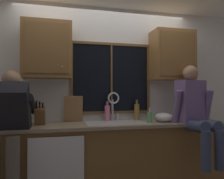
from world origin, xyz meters
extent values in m
cube|color=silver|center=(0.00, 0.06, 1.27)|extent=(5.48, 0.12, 2.55)
cube|color=black|center=(0.09, -0.01, 1.52)|extent=(1.10, 0.02, 0.95)
cube|color=brown|center=(0.09, -0.02, 2.02)|extent=(1.17, 0.02, 0.04)
cube|color=brown|center=(0.09, -0.02, 1.03)|extent=(1.17, 0.02, 0.04)
cube|color=brown|center=(-0.48, -0.02, 1.52)|extent=(0.04, 0.02, 0.95)
cube|color=brown|center=(0.65, -0.02, 1.52)|extent=(0.03, 0.02, 0.95)
cube|color=brown|center=(0.09, -0.02, 1.52)|extent=(0.02, 0.02, 0.95)
cube|color=brown|center=(0.00, -0.29, 0.44)|extent=(3.08, 0.58, 0.88)
cube|color=gray|center=(0.00, -0.31, 0.90)|extent=(3.14, 0.62, 0.04)
cube|color=white|center=(-0.67, -0.61, 0.46)|extent=(0.60, 0.02, 0.74)
cube|color=olive|center=(-0.80, -0.17, 1.86)|extent=(0.61, 0.33, 0.72)
cube|color=brown|center=(-0.80, -0.34, 1.86)|extent=(0.53, 0.01, 0.62)
sphere|color=#B2B2B7|center=(-0.62, -0.34, 1.63)|extent=(0.02, 0.02, 0.02)
cube|color=olive|center=(0.97, -0.17, 1.86)|extent=(0.61, 0.33, 0.72)
cube|color=brown|center=(0.97, -0.34, 1.86)|extent=(0.53, 0.01, 0.62)
sphere|color=#B2B2B7|center=(1.15, -0.34, 1.63)|extent=(0.02, 0.02, 0.02)
cube|color=#B7B7BC|center=(0.09, -0.30, 0.91)|extent=(0.80, 0.46, 0.02)
cube|color=#9C9CA0|center=(-0.11, -0.30, 0.81)|extent=(0.36, 0.42, 0.20)
cube|color=#9C9CA0|center=(0.29, -0.30, 0.81)|extent=(0.36, 0.42, 0.20)
cube|color=#B7B7BC|center=(0.09, -0.30, 0.81)|extent=(0.04, 0.42, 0.20)
cylinder|color=silver|center=(0.09, -0.08, 1.07)|extent=(0.03, 0.03, 0.30)
torus|color=silver|center=(0.09, -0.14, 1.24)|extent=(0.16, 0.02, 0.16)
cylinder|color=silver|center=(0.17, -0.08, 0.97)|extent=(0.03, 0.03, 0.09)
cube|color=black|center=(-1.18, -0.61, 1.13)|extent=(0.44, 0.49, 0.61)
sphere|color=#A57A5B|center=(-1.18, -0.40, 1.46)|extent=(0.21, 0.21, 0.21)
cylinder|color=black|center=(-0.96, -0.43, 1.18)|extent=(0.09, 0.52, 0.26)
cylinder|color=#384260|center=(0.98, -0.69, 0.90)|extent=(0.14, 0.43, 0.16)
cylinder|color=#384260|center=(1.16, -0.69, 0.90)|extent=(0.14, 0.43, 0.16)
cylinder|color=#384260|center=(0.98, -0.91, 0.65)|extent=(0.11, 0.11, 0.46)
cylinder|color=#384260|center=(1.16, -0.91, 0.65)|extent=(0.11, 0.11, 0.46)
cube|color=slate|center=(1.07, -0.47, 1.20)|extent=(0.44, 0.30, 0.56)
sphere|color=#A57A5B|center=(1.07, -0.47, 1.58)|extent=(0.20, 0.20, 0.20)
cylinder|color=slate|center=(0.84, -0.52, 1.12)|extent=(0.08, 0.20, 0.47)
cylinder|color=slate|center=(1.30, -0.52, 1.12)|extent=(0.08, 0.20, 0.47)
cube|color=brown|center=(-0.87, -0.29, 1.02)|extent=(0.12, 0.18, 0.25)
cylinder|color=black|center=(-0.91, -0.34, 1.18)|extent=(0.02, 0.05, 0.09)
cylinder|color=black|center=(-0.87, -0.34, 1.17)|extent=(0.02, 0.04, 0.08)
cylinder|color=black|center=(-0.84, -0.34, 1.16)|extent=(0.02, 0.04, 0.06)
cube|color=#997047|center=(-0.46, -0.09, 1.09)|extent=(0.25, 0.09, 0.35)
ellipsoid|color=silver|center=(0.74, -0.35, 0.98)|extent=(0.25, 0.25, 0.13)
cylinder|color=#59A566|center=(0.51, -0.40, 0.99)|extent=(0.06, 0.06, 0.14)
cylinder|color=silver|center=(0.51, -0.40, 1.08)|extent=(0.02, 0.02, 0.04)
cylinder|color=silver|center=(0.51, -0.42, 1.11)|extent=(0.01, 0.04, 0.01)
cylinder|color=pink|center=(0.00, -0.13, 1.03)|extent=(0.07, 0.07, 0.22)
cylinder|color=#AD5B7A|center=(0.00, -0.13, 1.16)|extent=(0.03, 0.03, 0.05)
cylinder|color=black|center=(0.00, -0.13, 1.20)|extent=(0.04, 0.04, 0.01)
cylinder|color=olive|center=(0.44, -0.10, 1.03)|extent=(0.07, 0.07, 0.23)
cylinder|color=brown|center=(0.44, -0.10, 1.18)|extent=(0.03, 0.03, 0.06)
cylinder|color=black|center=(0.44, -0.10, 1.21)|extent=(0.04, 0.04, 0.01)
camera|label=1|loc=(-0.65, -3.11, 1.31)|focal=35.45mm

